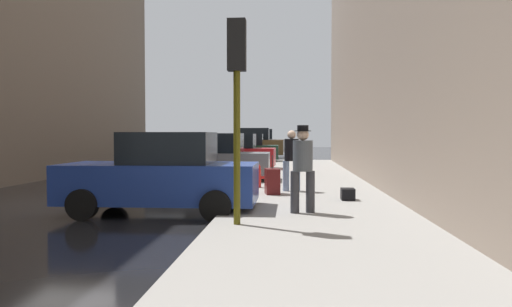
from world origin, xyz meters
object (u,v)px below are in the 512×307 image
object	(u,v)px
parked_bronze_suv	(253,144)
pedestrian_with_beanie	(303,164)
parked_blue_sedan	(162,175)
traffic_light	(237,76)
parked_red_hatchback	(232,154)
rolling_suitcase	(272,181)
parked_white_van	(259,143)
parked_gray_coupe	(211,160)
duffel_bag	(348,194)
fire_hydrant	(257,176)
pedestrian_in_jeans	(292,157)
parked_dark_green_sedan	(245,149)

from	to	relation	value
parked_bronze_suv	pedestrian_with_beanie	xyz separation A→B (m)	(3.04, -26.97, 0.10)
parked_blue_sedan	traffic_light	xyz separation A→B (m)	(1.85, -1.96, 1.91)
parked_red_hatchback	rolling_suitcase	world-z (taller)	parked_red_hatchback
parked_blue_sedan	parked_white_van	bearing A→B (deg)	90.00
parked_gray_coupe	parked_bronze_suv	size ratio (longest dim) A/B	0.92
parked_gray_coupe	pedestrian_with_beanie	distance (m)	7.90
parked_gray_coupe	rolling_suitcase	bearing A→B (deg)	-60.54
parked_bronze_suv	parked_gray_coupe	bearing A→B (deg)	-90.00
parked_bronze_suv	duffel_bag	size ratio (longest dim) A/B	10.46
parked_red_hatchback	parked_white_van	bearing A→B (deg)	90.00
fire_hydrant	rolling_suitcase	size ratio (longest dim) A/B	0.68
fire_hydrant	pedestrian_in_jeans	bearing A→B (deg)	-40.07
parked_red_hatchback	parked_white_van	xyz separation A→B (m)	(-0.00, 19.93, 0.18)
parked_gray_coupe	pedestrian_with_beanie	xyz separation A→B (m)	(3.04, -7.29, 0.29)
parked_bronze_suv	pedestrian_in_jeans	distance (m)	23.16
pedestrian_in_jeans	rolling_suitcase	world-z (taller)	pedestrian_in_jeans
parked_white_van	fire_hydrant	bearing A→B (deg)	-86.38
parked_bronze_suv	traffic_light	xyz separation A→B (m)	(1.85, -28.34, 1.73)
parked_white_van	fire_hydrant	world-z (taller)	parked_white_van
parked_gray_coupe	parked_dark_green_sedan	bearing A→B (deg)	90.00
rolling_suitcase	pedestrian_with_beanie	bearing A→B (deg)	-77.08
parked_dark_green_sedan	parked_gray_coupe	bearing A→B (deg)	-90.00
parked_red_hatchback	parked_blue_sedan	bearing A→B (deg)	-90.00
parked_bronze_suv	pedestrian_with_beanie	size ratio (longest dim) A/B	2.59
parked_dark_green_sedan	duffel_bag	xyz separation A→B (m)	(4.19, -18.01, -0.56)
parked_dark_green_sedan	parked_bronze_suv	size ratio (longest dim) A/B	0.92
parked_dark_green_sedan	pedestrian_in_jeans	xyz separation A→B (m)	(2.83, -16.14, 0.26)
parked_red_hatchback	parked_bronze_suv	world-z (taller)	parked_bronze_suv
parked_blue_sedan	parked_gray_coupe	distance (m)	6.70
parked_red_hatchback	fire_hydrant	distance (m)	8.74
fire_hydrant	traffic_light	bearing A→B (deg)	-89.54
parked_red_hatchback	traffic_light	bearing A→B (deg)	-82.84
rolling_suitcase	parked_dark_green_sedan	bearing A→B (deg)	97.77
parked_blue_sedan	traffic_light	world-z (taller)	traffic_light
parked_gray_coupe	traffic_light	world-z (taller)	traffic_light
parked_bronze_suv	pedestrian_with_beanie	distance (m)	27.14
parked_dark_green_sedan	rolling_suitcase	world-z (taller)	parked_dark_green_sedan
parked_dark_green_sedan	parked_white_van	bearing A→B (deg)	90.00
parked_dark_green_sedan	parked_white_van	xyz separation A→B (m)	(-0.00, 13.20, 0.18)
parked_gray_coupe	pedestrian_in_jeans	bearing A→B (deg)	-49.48
fire_hydrant	pedestrian_with_beanie	bearing A→B (deg)	-75.64
parked_red_hatchback	pedestrian_in_jeans	size ratio (longest dim) A/B	2.48
parked_bronze_suv	pedestrian_in_jeans	size ratio (longest dim) A/B	2.69
parked_red_hatchback	parked_bronze_suv	bearing A→B (deg)	90.00
parked_white_van	rolling_suitcase	size ratio (longest dim) A/B	4.49
parked_red_hatchback	duffel_bag	distance (m)	12.05
parked_white_van	pedestrian_in_jeans	size ratio (longest dim) A/B	2.73
pedestrian_with_beanie	duffel_bag	bearing A→B (deg)	61.46
parked_bronze_suv	pedestrian_in_jeans	world-z (taller)	parked_bronze_suv
duffel_bag	parked_white_van	bearing A→B (deg)	97.64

